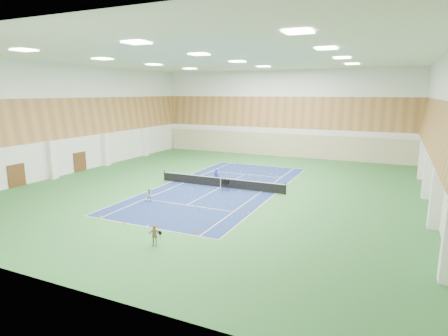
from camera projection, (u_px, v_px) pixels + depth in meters
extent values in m
plane|color=#2C6830|center=(221.00, 187.00, 35.91)|extent=(40.00, 40.00, 0.00)
cube|color=navy|center=(221.00, 187.00, 35.91)|extent=(10.97, 23.77, 0.01)
cube|color=#C6B793|center=(280.00, 145.00, 53.17)|extent=(35.40, 0.16, 3.20)
cube|color=#593319|center=(17.00, 176.00, 35.92)|extent=(0.08, 1.80, 2.20)
cube|color=#593319|center=(80.00, 162.00, 43.04)|extent=(0.08, 1.80, 2.20)
imported|color=navy|center=(216.00, 177.00, 36.65)|extent=(0.58, 0.38, 1.58)
imported|color=#9A9BA3|center=(150.00, 195.00, 31.00)|extent=(0.71, 0.69, 1.15)
imported|color=tan|center=(154.00, 235.00, 22.18)|extent=(0.80, 0.56, 1.26)
cone|color=#D6520B|center=(149.00, 197.00, 32.14)|extent=(0.22, 0.22, 0.24)
cone|color=#FF5D0D|center=(169.00, 203.00, 30.33)|extent=(0.20, 0.20, 0.22)
cone|color=#E4470C|center=(199.00, 208.00, 29.10)|extent=(0.18, 0.18, 0.20)
cone|color=#F54F0C|center=(232.00, 210.00, 28.60)|extent=(0.18, 0.18, 0.20)
cone|color=orange|center=(100.00, 216.00, 27.11)|extent=(0.22, 0.22, 0.24)
cone|color=#FF430D|center=(124.00, 223.00, 25.83)|extent=(0.18, 0.18, 0.19)
cone|color=#E1400B|center=(158.00, 226.00, 25.23)|extent=(0.19, 0.19, 0.20)
cone|color=#EC600C|center=(195.00, 231.00, 24.29)|extent=(0.20, 0.20, 0.22)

